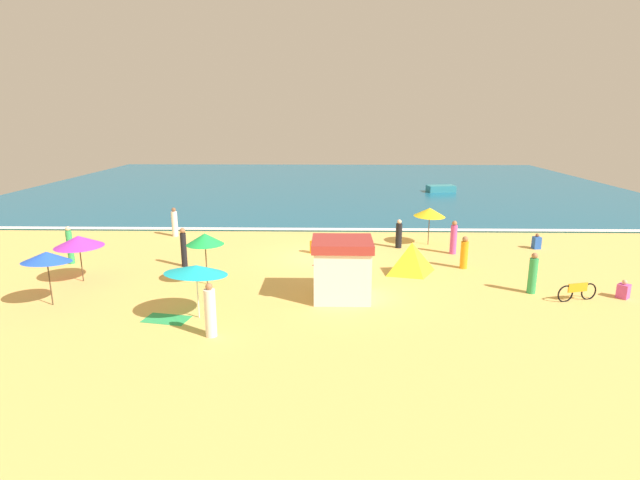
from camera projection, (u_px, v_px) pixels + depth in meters
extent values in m
plane|color=#EDBC60|center=(320.00, 258.00, 26.20)|extent=(60.00, 60.00, 0.00)
cube|color=#196084|center=(326.00, 185.00, 53.34)|extent=(60.00, 44.00, 0.10)
cube|color=white|center=(322.00, 229.00, 32.28)|extent=(57.00, 0.70, 0.01)
cube|color=white|center=(342.00, 273.00, 20.20)|extent=(2.25, 2.07, 2.09)
cube|color=#A5332D|center=(342.00, 244.00, 19.90)|extent=(2.41, 2.22, 0.36)
cylinder|color=silver|center=(198.00, 292.00, 18.20)|extent=(0.05, 0.05, 1.96)
cone|color=#19B7C6|center=(196.00, 269.00, 17.99)|extent=(3.18, 3.18, 0.58)
cylinder|color=#4C3823|center=(429.00, 227.00, 28.62)|extent=(0.05, 0.05, 2.10)
cone|color=yellow|center=(430.00, 212.00, 28.42)|extent=(2.52, 2.53, 0.55)
cylinder|color=#4C3823|center=(81.00, 259.00, 22.23)|extent=(0.05, 0.05, 2.05)
cone|color=#B733C6|center=(79.00, 241.00, 22.02)|extent=(2.14, 2.15, 0.51)
cylinder|color=#4C3823|center=(50.00, 279.00, 19.40)|extent=(0.05, 0.05, 2.12)
cone|color=blue|center=(46.00, 257.00, 19.18)|extent=(2.35, 2.37, 0.56)
cylinder|color=#4C3823|center=(206.00, 260.00, 21.80)|extent=(0.05, 0.05, 2.26)
cone|color=green|center=(205.00, 239.00, 21.58)|extent=(1.89, 1.89, 0.50)
pyramid|color=yellow|center=(411.00, 258.00, 23.44)|extent=(2.38, 2.15, 1.49)
torus|color=black|center=(589.00, 292.00, 20.18)|extent=(0.71, 0.25, 0.72)
torus|color=black|center=(565.00, 294.00, 19.92)|extent=(0.71, 0.25, 0.72)
cube|color=orange|center=(578.00, 288.00, 20.00)|extent=(0.86, 0.29, 0.36)
cube|color=blue|center=(537.00, 243.00, 27.88)|extent=(0.44, 0.44, 0.68)
sphere|color=brown|center=(537.00, 235.00, 27.77)|extent=(0.20, 0.20, 0.20)
cylinder|color=green|center=(70.00, 247.00, 24.95)|extent=(0.34, 0.34, 1.69)
sphere|color=beige|center=(68.00, 229.00, 24.72)|extent=(0.24, 0.24, 0.24)
cylinder|color=green|center=(533.00, 276.00, 20.80)|extent=(0.37, 0.37, 1.51)
sphere|color=#9E6B47|center=(535.00, 256.00, 20.59)|extent=(0.25, 0.25, 0.25)
cylinder|color=orange|center=(464.00, 255.00, 24.22)|extent=(0.50, 0.50, 1.34)
sphere|color=#9E6B47|center=(465.00, 239.00, 24.03)|extent=(0.28, 0.28, 0.28)
cylinder|color=#D84CA5|center=(453.00, 240.00, 26.76)|extent=(0.41, 0.41, 1.56)
sphere|color=#9E6B47|center=(455.00, 223.00, 26.54)|extent=(0.27, 0.27, 0.27)
cube|color=#D84CA5|center=(623.00, 291.00, 20.34)|extent=(0.58, 0.58, 0.59)
sphere|color=#DBA884|center=(625.00, 282.00, 20.24)|extent=(0.20, 0.20, 0.20)
cylinder|color=black|center=(399.00, 236.00, 28.00)|extent=(0.45, 0.45, 1.39)
sphere|color=beige|center=(399.00, 222.00, 27.80)|extent=(0.25, 0.25, 0.25)
cylinder|color=white|center=(175.00, 224.00, 30.67)|extent=(0.36, 0.36, 1.55)
sphere|color=brown|center=(174.00, 210.00, 30.46)|extent=(0.26, 0.26, 0.26)
cube|color=orange|center=(315.00, 247.00, 26.96)|extent=(0.55, 0.55, 0.70)
sphere|color=beige|center=(315.00, 239.00, 26.85)|extent=(0.24, 0.24, 0.24)
cylinder|color=black|center=(184.00, 250.00, 24.49)|extent=(0.29, 0.29, 1.69)
sphere|color=#9E6B47|center=(182.00, 231.00, 24.25)|extent=(0.27, 0.27, 0.27)
cylinder|color=white|center=(210.00, 313.00, 16.68)|extent=(0.54, 0.54, 1.66)
sphere|color=#9E6B47|center=(209.00, 286.00, 16.46)|extent=(0.24, 0.24, 0.24)
cube|color=red|center=(328.00, 263.00, 25.14)|extent=(1.63, 1.68, 0.01)
cube|color=green|center=(166.00, 319.00, 18.26)|extent=(1.77, 1.21, 0.01)
cube|color=teal|center=(441.00, 189.00, 48.00)|extent=(2.78, 1.75, 0.63)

